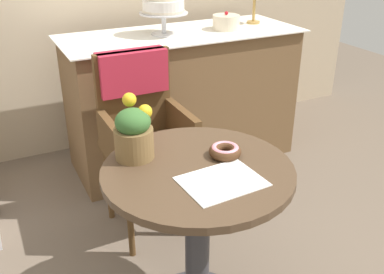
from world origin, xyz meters
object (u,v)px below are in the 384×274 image
object	(u,v)px
round_layer_cake	(226,22)
flower_vase	(134,132)
wicker_chair	(141,115)
tiered_cake_stand	(163,4)
donut_front	(225,151)
cafe_table	(198,215)

from	to	relation	value
round_layer_cake	flower_vase	bearing A→B (deg)	-133.58
wicker_chair	flower_vase	distance (m)	0.63
tiered_cake_stand	donut_front	bearing A→B (deg)	-102.83
cafe_table	round_layer_cake	world-z (taller)	round_layer_cake
cafe_table	tiered_cake_stand	xyz separation A→B (m)	(0.42, 1.30, 0.58)
tiered_cake_stand	cafe_table	bearing A→B (deg)	-108.05
wicker_chair	round_layer_cake	world-z (taller)	round_layer_cake
tiered_cake_stand	wicker_chair	bearing A→B (deg)	-124.13
cafe_table	tiered_cake_stand	size ratio (longest dim) A/B	2.40
cafe_table	round_layer_cake	xyz separation A→B (m)	(0.85, 1.26, 0.44)
donut_front	round_layer_cake	size ratio (longest dim) A/B	0.71
cafe_table	donut_front	size ratio (longest dim) A/B	5.73
cafe_table	flower_vase	world-z (taller)	flower_vase
donut_front	tiered_cake_stand	xyz separation A→B (m)	(0.29, 1.27, 0.34)
wicker_chair	tiered_cake_stand	bearing A→B (deg)	51.35
cafe_table	flower_vase	bearing A→B (deg)	134.58
round_layer_cake	cafe_table	bearing A→B (deg)	-123.91
cafe_table	tiered_cake_stand	distance (m)	1.48
flower_vase	round_layer_cake	size ratio (longest dim) A/B	1.38
wicker_chair	cafe_table	bearing A→B (deg)	-98.08
flower_vase	donut_front	bearing A→B (deg)	-25.15
cafe_table	wicker_chair	size ratio (longest dim) A/B	0.75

